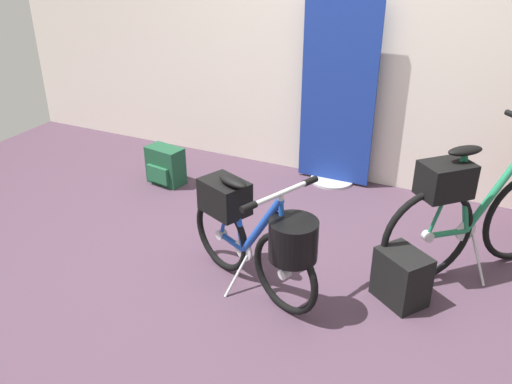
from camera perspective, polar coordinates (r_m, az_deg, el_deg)
name	(u,v)px	position (r m, az deg, el deg)	size (l,w,h in m)	color
ground_plane	(224,301)	(3.18, -3.36, -11.41)	(6.41, 6.41, 0.00)	#473342
back_wall	(344,11)	(4.37, 9.25, 18.34)	(6.41, 0.10, 2.70)	silver
floor_banner_stand	(337,106)	(4.36, 8.55, 8.93)	(0.60, 0.36, 1.48)	#B7B7BC
folding_bike_foreground	(256,233)	(3.04, 0.05, -4.30)	(0.97, 0.58, 0.74)	black
display_bike_left	(489,201)	(3.50, 23.39, -0.86)	(0.97, 0.98, 0.93)	black
backpack_on_floor	(165,166)	(4.52, -9.55, 2.74)	(0.32, 0.24, 0.31)	#19472D
handbag_on_floor	(402,277)	(3.21, 15.16, -8.65)	(0.35, 0.33, 0.31)	black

